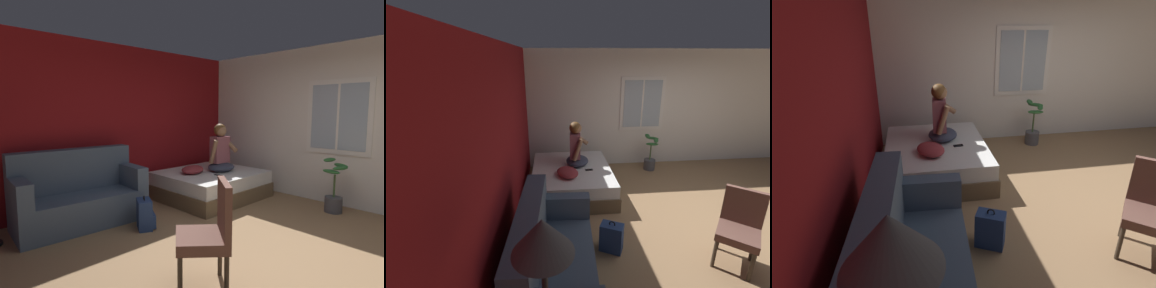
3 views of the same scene
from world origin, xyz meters
TOP-DOWN VIEW (x-y plane):
  - ground_plane at (0.00, 0.00)m, footprint 40.00×40.00m
  - wall_back_accent at (0.00, 3.14)m, footprint 9.90×0.16m
  - wall_side_with_window at (2.53, 0.00)m, footprint 0.19×7.51m
  - bed at (1.23, 2.15)m, footprint 1.81×1.54m
  - couch at (-1.06, 2.54)m, footprint 1.74×0.91m
  - side_chair at (-0.85, 0.20)m, footprint 0.65×0.65m
  - person_seated at (1.38, 2.04)m, footprint 0.56×0.49m
  - backpack at (-0.50, 1.73)m, footprint 0.33×0.35m
  - throw_pillow at (0.87, 2.25)m, footprint 0.57×0.50m
  - cell_phone at (1.08, 1.83)m, footprint 0.08×0.15m
  - potted_plant at (2.03, 0.25)m, footprint 0.39×0.37m

SIDE VIEW (x-z plane):
  - ground_plane at x=0.00m, z-range 0.00..0.00m
  - backpack at x=-0.50m, z-range -0.04..0.42m
  - bed at x=1.23m, z-range 0.00..0.48m
  - potted_plant at x=2.03m, z-range -0.12..0.73m
  - couch at x=-1.06m, z-range -0.13..0.91m
  - cell_phone at x=1.08m, z-range 0.48..0.49m
  - side_chair at x=-0.85m, z-range 0.04..1.02m
  - throw_pillow at x=0.87m, z-range 0.48..0.62m
  - person_seated at x=1.38m, z-range 0.40..1.27m
  - wall_back_accent at x=0.00m, z-range 0.00..2.70m
  - wall_side_with_window at x=2.53m, z-range 0.00..2.70m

